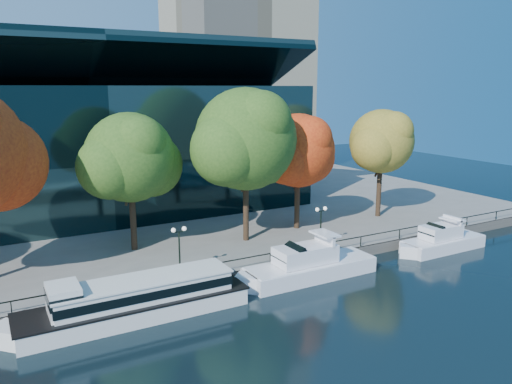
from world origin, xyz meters
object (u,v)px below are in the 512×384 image
cruiser_far (440,240)px  tree_2 (132,159)px  tree_4 (300,152)px  lamp_2 (321,218)px  cruiser_near (306,265)px  tree_5 (383,143)px  tree_3 (248,141)px  tour_boat (130,299)px  lamp_1 (179,240)px

cruiser_far → tree_2: 30.62m
tree_4 → lamp_2: (-2.21, -6.97, -5.21)m
cruiser_near → tree_5: 21.75m
tree_3 → tour_boat: bearing=-146.8°
tour_boat → lamp_1: lamp_1 is taller
tree_2 → tree_3: 10.89m
lamp_2 → cruiser_far: bearing=-17.8°
tree_2 → lamp_1: (1.20, -8.28, -5.49)m
tour_boat → tree_3: tree_3 is taller
tree_3 → tree_4: tree_3 is taller
cruiser_near → tree_4: bearing=59.1°
tree_5 → tour_boat: bearing=-162.5°
cruiser_far → tree_4: size_ratio=0.83×
cruiser_near → lamp_1: (-9.87, 3.39, 2.82)m
tour_boat → cruiser_far: 30.66m
tour_boat → tree_2: (3.80, 11.85, 8.07)m
tree_4 → lamp_2: 8.98m
tree_5 → lamp_1: tree_5 is taller
tour_boat → tree_3: 19.50m
cruiser_near → tree_2: 18.11m
tour_boat → cruiser_near: size_ratio=1.35×
tree_2 → lamp_2: (15.06, -8.28, -5.49)m
cruiser_far → tree_2: bearing=155.8°
tour_boat → tree_2: bearing=72.2°
cruiser_far → tree_5: 13.56m
cruiser_near → tree_3: 13.31m
cruiser_near → cruiser_far: 15.79m
tree_3 → lamp_1: 12.90m
cruiser_near → lamp_1: 10.81m
tree_4 → tree_5: bearing=-1.9°
tree_2 → cruiser_near: bearing=-46.5°
tour_boat → tree_4: tree_4 is taller
cruiser_near → tour_boat: bearing=-179.3°
lamp_1 → lamp_2: 13.86m
tree_4 → lamp_1: bearing=-156.6°
cruiser_far → lamp_1: size_ratio=2.52×
tour_boat → tree_3: (14.31, 9.35, 9.38)m
cruiser_near → tree_4: (6.20, 10.36, 8.03)m
cruiser_near → lamp_2: 5.94m
lamp_1 → lamp_2: same height
tree_2 → tree_3: bearing=-13.3°
cruiser_near → lamp_2: bearing=40.4°
tree_2 → tree_4: size_ratio=1.04×
tree_3 → lamp_2: bearing=-51.9°
tree_5 → lamp_1: size_ratio=3.09×
tour_boat → cruiser_near: cruiser_near is taller
tree_3 → tree_5: (17.93, 0.82, -1.16)m
cruiser_near → lamp_2: size_ratio=3.20×
cruiser_near → tree_4: size_ratio=1.06×
tree_2 → tree_5: bearing=-3.4°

